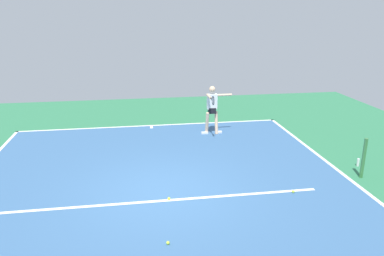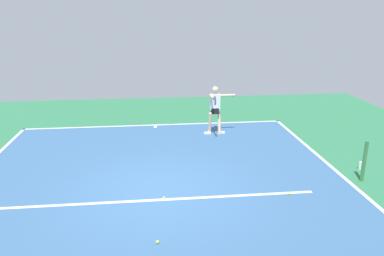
# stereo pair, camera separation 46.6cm
# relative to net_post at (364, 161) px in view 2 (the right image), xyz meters

# --- Properties ---
(ground_plane) EXTENTS (20.18, 20.18, 0.00)m
(ground_plane) POSITION_rel_net_post_xyz_m (5.15, 0.00, -0.54)
(ground_plane) COLOR #2D754C
(court_surface) EXTENTS (9.69, 11.01, 0.00)m
(court_surface) POSITION_rel_net_post_xyz_m (5.15, 0.00, -0.53)
(court_surface) COLOR #38608E
(court_surface) RESTS_ON ground_plane
(court_line_baseline_near) EXTENTS (9.69, 0.10, 0.01)m
(court_line_baseline_near) POSITION_rel_net_post_xyz_m (5.15, -5.45, -0.53)
(court_line_baseline_near) COLOR white
(court_line_baseline_near) RESTS_ON ground_plane
(court_line_sideline_left) EXTENTS (0.10, 11.01, 0.01)m
(court_line_sideline_left) POSITION_rel_net_post_xyz_m (0.35, 0.00, -0.53)
(court_line_sideline_left) COLOR white
(court_line_sideline_left) RESTS_ON ground_plane
(court_line_service) EXTENTS (7.27, 0.10, 0.01)m
(court_line_service) POSITION_rel_net_post_xyz_m (5.15, 0.45, -0.53)
(court_line_service) COLOR white
(court_line_service) RESTS_ON ground_plane
(court_line_centre_mark) EXTENTS (0.10, 0.30, 0.01)m
(court_line_centre_mark) POSITION_rel_net_post_xyz_m (5.15, -5.25, -0.53)
(court_line_centre_mark) COLOR white
(court_line_centre_mark) RESTS_ON ground_plane
(net_post) EXTENTS (0.09, 0.09, 1.07)m
(net_post) POSITION_rel_net_post_xyz_m (0.00, 0.00, 0.00)
(net_post) COLOR #38753D
(net_post) RESTS_ON ground_plane
(tennis_player) EXTENTS (1.06, 1.16, 1.70)m
(tennis_player) POSITION_rel_net_post_xyz_m (3.08, -4.14, 0.44)
(tennis_player) COLOR beige
(tennis_player) RESTS_ON ground_plane
(tennis_ball_by_sideline) EXTENTS (0.07, 0.07, 0.07)m
(tennis_ball_by_sideline) POSITION_rel_net_post_xyz_m (5.05, 0.42, -0.50)
(tennis_ball_by_sideline) COLOR #CCE033
(tennis_ball_by_sideline) RESTS_ON ground_plane
(tennis_ball_by_baseline) EXTENTS (0.07, 0.07, 0.07)m
(tennis_ball_by_baseline) POSITION_rel_net_post_xyz_m (5.23, 2.12, -0.50)
(tennis_ball_by_baseline) COLOR #C6E53D
(tennis_ball_by_baseline) RESTS_ON ground_plane
(tennis_ball_centre_court) EXTENTS (0.07, 0.07, 0.07)m
(tennis_ball_centre_court) POSITION_rel_net_post_xyz_m (2.09, 0.54, -0.50)
(tennis_ball_centre_court) COLOR #C6E53D
(tennis_ball_centre_court) RESTS_ON ground_plane
(water_bottle) EXTENTS (0.07, 0.07, 0.22)m
(water_bottle) POSITION_rel_net_post_xyz_m (-0.34, -0.69, -0.43)
(water_bottle) COLOR white
(water_bottle) RESTS_ON ground_plane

